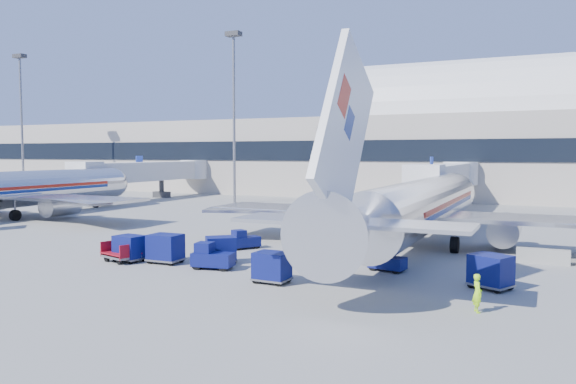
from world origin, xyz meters
The scene contains 19 objects.
ground centered at (0.00, 0.00, 0.00)m, with size 260.00×260.00×0.00m, color gray.
terminal centered at (-13.60, 55.96, 7.52)m, with size 170.00×28.15×21.00m.
airliner_main centered at (10.00, 4.51, 2.93)m, with size 32.00×37.26×12.07m.
airliner_mid centered at (-32.00, 4.51, 2.93)m, with size 32.00×37.26×12.07m.
jetbridge_near centered at (7.60, 30.81, 3.93)m, with size 4.40×27.50×6.25m.
jetbridge_mid centered at (-34.40, 30.81, 3.93)m, with size 4.40×27.50×6.25m.
mast_far_west centered at (-60.00, 30.00, 14.79)m, with size 2.00×1.20×22.60m.
mast_west centered at (-20.00, 30.00, 14.79)m, with size 2.00×1.20×22.60m.
barrier_near centered at (18.00, 2.00, 0.45)m, with size 3.00×0.55×0.90m, color #9E9E96.
tug_lead centered at (0.67, -7.78, 0.70)m, with size 2.51×1.56×1.53m.
tug_right centered at (9.93, -4.02, 0.61)m, with size 2.20×1.38×1.33m.
tug_left centered at (-1.00, -1.07, 0.61)m, with size 1.99×2.29×1.35m.
cart_train_a centered at (0.30, -6.17, 0.87)m, with size 2.32×2.25×1.62m.
cart_train_b centered at (-2.79, -7.51, 0.94)m, with size 2.03×1.57×1.76m.
cart_train_c centered at (-5.12, -8.01, 0.86)m, with size 1.99×1.61×1.61m.
cart_solo_near centered at (5.40, -9.42, 0.85)m, with size 1.86×1.45×1.59m.
cart_solo_far centered at (15.74, -6.03, 0.90)m, with size 2.37×2.17×1.69m.
cart_open_red centered at (-5.48, -8.34, 0.43)m, with size 2.57×2.12×0.60m.
ramp_worker centered at (15.61, -10.55, 0.82)m, with size 0.60×0.39×1.63m, color #99E418.
Camera 1 is at (18.20, -34.90, 6.69)m, focal length 35.00 mm.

